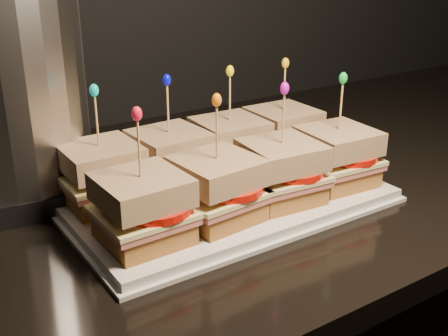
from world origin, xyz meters
TOP-DOWN VIEW (x-y plane):
  - granite_slab at (0.13, 1.64)m, footprint 2.33×0.74m
  - platter at (0.05, 1.56)m, footprint 0.44×0.27m
  - platter_rim at (0.05, 1.56)m, footprint 0.45×0.28m
  - sandwich_0_bread_bot at (-0.11, 1.62)m, footprint 0.10×0.10m
  - sandwich_0_ham at (-0.11, 1.62)m, footprint 0.10×0.10m
  - sandwich_0_cheese at (-0.11, 1.62)m, footprint 0.11×0.10m
  - sandwich_0_tomato at (-0.09, 1.61)m, footprint 0.10×0.10m
  - sandwich_0_bread_top at (-0.11, 1.62)m, footprint 0.10×0.10m
  - sandwich_0_pick at (-0.11, 1.62)m, footprint 0.00×0.00m
  - sandwich_0_frill at (-0.11, 1.62)m, footprint 0.01×0.01m
  - sandwich_1_bread_bot at (-0.00, 1.62)m, footprint 0.10×0.10m
  - sandwich_1_ham at (-0.00, 1.62)m, footprint 0.11×0.11m
  - sandwich_1_cheese at (-0.00, 1.62)m, footprint 0.11×0.11m
  - sandwich_1_tomato at (0.01, 1.61)m, footprint 0.10×0.10m
  - sandwich_1_bread_top at (-0.00, 1.62)m, footprint 0.10×0.10m
  - sandwich_1_pick at (-0.00, 1.62)m, footprint 0.00×0.00m
  - sandwich_1_frill at (-0.00, 1.62)m, footprint 0.01×0.01m
  - sandwich_2_bread_bot at (0.10, 1.62)m, footprint 0.10×0.10m
  - sandwich_2_ham at (0.10, 1.62)m, footprint 0.11×0.11m
  - sandwich_2_cheese at (0.10, 1.62)m, footprint 0.11×0.11m
  - sandwich_2_tomato at (0.12, 1.61)m, footprint 0.10×0.10m
  - sandwich_2_bread_top at (0.10, 1.62)m, footprint 0.10×0.10m
  - sandwich_2_pick at (0.10, 1.62)m, footprint 0.00×0.00m
  - sandwich_2_frill at (0.10, 1.62)m, footprint 0.01×0.01m
  - sandwich_3_bread_bot at (0.21, 1.62)m, footprint 0.10×0.10m
  - sandwich_3_ham at (0.21, 1.62)m, footprint 0.11×0.10m
  - sandwich_3_cheese at (0.21, 1.62)m, footprint 0.11×0.11m
  - sandwich_3_tomato at (0.22, 1.61)m, footprint 0.10×0.10m
  - sandwich_3_bread_top at (0.21, 1.62)m, footprint 0.10×0.10m
  - sandwich_3_pick at (0.21, 1.62)m, footprint 0.00×0.00m
  - sandwich_3_frill at (0.21, 1.62)m, footprint 0.01×0.01m
  - sandwich_4_bread_bot at (-0.11, 1.50)m, footprint 0.10×0.10m
  - sandwich_4_ham at (-0.11, 1.50)m, footprint 0.11×0.10m
  - sandwich_4_cheese at (-0.11, 1.50)m, footprint 0.11×0.11m
  - sandwich_4_tomato at (-0.09, 1.49)m, footprint 0.10×0.10m
  - sandwich_4_bread_top at (-0.11, 1.50)m, footprint 0.10×0.10m
  - sandwich_4_pick at (-0.11, 1.50)m, footprint 0.00×0.00m
  - sandwich_4_frill at (-0.11, 1.50)m, footprint 0.01×0.01m
  - sandwich_5_bread_bot at (-0.00, 1.50)m, footprint 0.10×0.10m
  - sandwich_5_ham at (-0.00, 1.50)m, footprint 0.11×0.11m
  - sandwich_5_cheese at (-0.00, 1.50)m, footprint 0.11×0.11m
  - sandwich_5_tomato at (0.01, 1.49)m, footprint 0.10×0.10m
  - sandwich_5_bread_top at (-0.00, 1.50)m, footprint 0.10×0.10m
  - sandwich_5_pick at (-0.00, 1.50)m, footprint 0.00×0.00m
  - sandwich_5_frill at (-0.00, 1.50)m, footprint 0.01×0.01m
  - sandwich_6_bread_bot at (0.10, 1.50)m, footprint 0.10×0.10m
  - sandwich_6_ham at (0.10, 1.50)m, footprint 0.11×0.11m
  - sandwich_6_cheese at (0.10, 1.50)m, footprint 0.12×0.11m
  - sandwich_6_tomato at (0.12, 1.49)m, footprint 0.10×0.10m
  - sandwich_6_bread_top at (0.10, 1.50)m, footprint 0.11×0.11m
  - sandwich_6_pick at (0.10, 1.50)m, footprint 0.00×0.00m
  - sandwich_6_frill at (0.10, 1.50)m, footprint 0.01×0.01m
  - sandwich_7_bread_bot at (0.21, 1.50)m, footprint 0.10×0.10m
  - sandwich_7_ham at (0.21, 1.50)m, footprint 0.11×0.11m
  - sandwich_7_cheese at (0.21, 1.50)m, footprint 0.11×0.11m
  - sandwich_7_tomato at (0.22, 1.49)m, footprint 0.10×0.10m
  - sandwich_7_bread_top at (0.21, 1.50)m, footprint 0.10×0.10m
  - sandwich_7_pick at (0.21, 1.50)m, footprint 0.00×0.00m
  - sandwich_7_frill at (0.21, 1.50)m, footprint 0.01×0.01m
  - appliance_base at (-0.18, 1.75)m, footprint 0.28×0.24m
  - appliance_body at (-0.18, 1.75)m, footprint 0.21×0.21m
  - appliance at (-0.18, 1.75)m, footprint 0.26×0.21m

SIDE VIEW (x-z plane):
  - granite_slab at x=0.13m, z-range 0.87..0.90m
  - platter_rim at x=0.05m, z-range 0.90..0.91m
  - platter at x=0.05m, z-range 0.90..0.92m
  - appliance_base at x=-0.18m, z-range 0.90..0.93m
  - sandwich_0_bread_bot at x=-0.11m, z-range 0.92..0.95m
  - sandwich_1_bread_bot at x=0.00m, z-range 0.92..0.95m
  - sandwich_2_bread_bot at x=0.10m, z-range 0.92..0.95m
  - sandwich_3_bread_bot at x=0.21m, z-range 0.92..0.95m
  - sandwich_4_bread_bot at x=-0.11m, z-range 0.92..0.95m
  - sandwich_5_bread_bot at x=0.00m, z-range 0.92..0.95m
  - sandwich_6_bread_bot at x=0.10m, z-range 0.92..0.95m
  - sandwich_7_bread_bot at x=0.21m, z-range 0.92..0.95m
  - sandwich_0_ham at x=-0.11m, z-range 0.95..0.96m
  - sandwich_1_ham at x=0.00m, z-range 0.95..0.96m
  - sandwich_2_ham at x=0.10m, z-range 0.95..0.96m
  - sandwich_3_ham at x=0.21m, z-range 0.95..0.96m
  - sandwich_4_ham at x=-0.11m, z-range 0.95..0.96m
  - sandwich_5_ham at x=0.00m, z-range 0.95..0.96m
  - sandwich_6_ham at x=0.10m, z-range 0.95..0.96m
  - sandwich_7_ham at x=0.21m, z-range 0.95..0.96m
  - sandwich_0_cheese at x=-0.11m, z-range 0.96..0.96m
  - sandwich_1_cheese at x=0.00m, z-range 0.96..0.96m
  - sandwich_2_cheese at x=0.10m, z-range 0.96..0.96m
  - sandwich_3_cheese at x=0.21m, z-range 0.96..0.96m
  - sandwich_4_cheese at x=-0.11m, z-range 0.96..0.96m
  - sandwich_5_cheese at x=0.00m, z-range 0.96..0.96m
  - sandwich_6_cheese at x=0.10m, z-range 0.96..0.96m
  - sandwich_7_cheese at x=0.21m, z-range 0.96..0.96m
  - sandwich_0_tomato at x=-0.09m, z-range 0.96..0.97m
  - sandwich_1_tomato at x=0.01m, z-range 0.96..0.97m
  - sandwich_2_tomato at x=0.12m, z-range 0.96..0.97m
  - sandwich_3_tomato at x=0.22m, z-range 0.96..0.97m
  - sandwich_4_tomato at x=-0.09m, z-range 0.96..0.97m
  - sandwich_5_tomato at x=0.01m, z-range 0.96..0.97m
  - sandwich_6_tomato at x=0.12m, z-range 0.96..0.97m
  - sandwich_7_tomato at x=0.22m, z-range 0.96..0.97m
  - sandwich_0_bread_top at x=-0.11m, z-range 0.97..1.00m
  - sandwich_1_bread_top at x=0.00m, z-range 0.97..1.00m
  - sandwich_2_bread_top at x=0.10m, z-range 0.97..1.00m
  - sandwich_3_bread_top at x=0.21m, z-range 0.97..1.00m
  - sandwich_4_bread_top at x=-0.11m, z-range 0.97..1.00m
  - sandwich_5_bread_top at x=0.00m, z-range 0.97..1.00m
  - sandwich_6_bread_top at x=0.10m, z-range 0.97..1.00m
  - sandwich_7_bread_top at x=0.21m, z-range 0.97..1.00m
  - sandwich_0_pick at x=-0.11m, z-range 0.99..1.08m
  - sandwich_1_pick at x=0.00m, z-range 0.99..1.08m
  - sandwich_2_pick at x=0.10m, z-range 0.99..1.08m
  - sandwich_3_pick at x=0.21m, z-range 0.99..1.08m
  - sandwich_4_pick at x=-0.11m, z-range 0.99..1.08m
  - sandwich_5_pick at x=0.00m, z-range 0.99..1.08m
  - sandwich_6_pick at x=0.10m, z-range 0.99..1.08m
  - sandwich_7_pick at x=0.21m, z-range 0.99..1.08m
  - appliance at x=-0.18m, z-range 0.90..1.24m
  - appliance_body at x=-0.18m, z-range 0.93..1.21m
  - sandwich_0_frill at x=-0.11m, z-range 1.07..1.09m
  - sandwich_1_frill at x=0.00m, z-range 1.07..1.09m
  - sandwich_2_frill at x=0.10m, z-range 1.07..1.09m
  - sandwich_3_frill at x=0.21m, z-range 1.07..1.09m
  - sandwich_4_frill at x=-0.11m, z-range 1.07..1.09m
  - sandwich_5_frill at x=0.00m, z-range 1.07..1.09m
  - sandwich_6_frill at x=0.10m, z-range 1.07..1.09m
  - sandwich_7_frill at x=0.21m, z-range 1.07..1.09m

